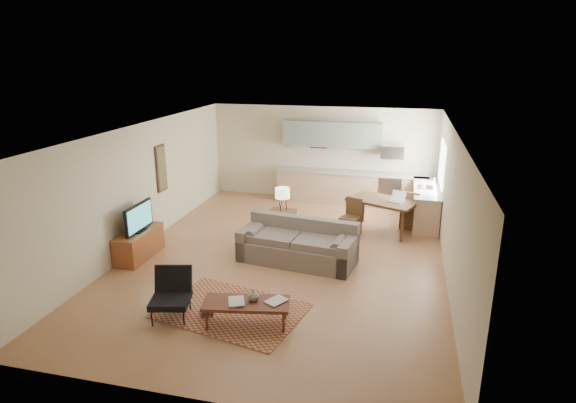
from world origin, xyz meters
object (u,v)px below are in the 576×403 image
(console_table, at_px, (282,224))
(tv_credenza, at_px, (139,244))
(sofa, at_px, (297,242))
(armchair, at_px, (170,296))
(dining_table, at_px, (382,216))
(coffee_table, at_px, (247,313))

(console_table, bearing_deg, tv_credenza, -144.86)
(sofa, height_order, console_table, sofa)
(tv_credenza, height_order, console_table, console_table)
(sofa, distance_m, armchair, 3.05)
(tv_credenza, height_order, dining_table, dining_table)
(dining_table, bearing_deg, sofa, -101.83)
(sofa, xyz_separation_m, dining_table, (1.58, 2.23, -0.03))
(sofa, distance_m, tv_credenza, 3.34)
(sofa, xyz_separation_m, console_table, (-0.63, 1.23, -0.09))
(sofa, height_order, tv_credenza, sofa)
(sofa, distance_m, coffee_table, 2.58)
(coffee_table, xyz_separation_m, tv_credenza, (-3.04, 1.99, 0.09))
(armchair, relative_size, dining_table, 0.51)
(coffee_table, bearing_deg, sofa, 73.92)
(tv_credenza, bearing_deg, console_table, 34.01)
(coffee_table, relative_size, tv_credenza, 1.07)
(console_table, height_order, dining_table, dining_table)
(coffee_table, distance_m, dining_table, 5.13)
(coffee_table, height_order, console_table, console_table)
(sofa, relative_size, coffee_table, 1.81)
(console_table, bearing_deg, armchair, -101.59)
(armchair, distance_m, console_table, 3.98)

